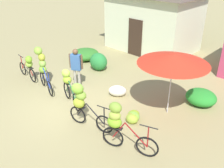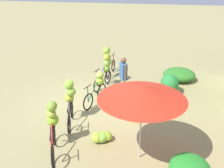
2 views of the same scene
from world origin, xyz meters
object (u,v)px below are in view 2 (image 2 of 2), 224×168
(market_umbrella, at_px, (142,93))
(bicycle_near_pile, at_px, (106,64))
(banana_pile_on_ground, at_px, (101,137))
(produce_sack, at_px, (134,113))
(bicycle_center_loaded, at_px, (98,85))
(bicycle_leftmost, at_px, (109,63))
(person_vendor, at_px, (123,73))
(bicycle_by_shop, at_px, (70,98))
(bicycle_rightmost, at_px, (52,123))

(market_umbrella, xyz_separation_m, bicycle_near_pile, (-4.80, -1.89, -1.03))
(banana_pile_on_ground, relative_size, produce_sack, 1.08)
(bicycle_center_loaded, bearing_deg, produce_sack, 55.59)
(bicycle_leftmost, distance_m, produce_sack, 4.17)
(banana_pile_on_ground, xyz_separation_m, person_vendor, (-3.19, 0.27, 0.91))
(banana_pile_on_ground, bearing_deg, bicycle_by_shop, -129.00)
(market_umbrella, xyz_separation_m, person_vendor, (-3.77, -0.97, -0.99))
(produce_sack, bearing_deg, person_vendor, -159.49)
(bicycle_rightmost, distance_m, produce_sack, 3.07)
(bicycle_leftmost, bearing_deg, bicycle_rightmost, -5.93)
(market_umbrella, bearing_deg, bicycle_center_loaded, -149.03)
(bicycle_near_pile, xyz_separation_m, bicycle_rightmost, (4.77, -0.65, -0.17))
(bicycle_center_loaded, xyz_separation_m, bicycle_rightmost, (3.10, -0.66, 0.13))
(produce_sack, bearing_deg, bicycle_rightmost, -47.21)
(bicycle_center_loaded, relative_size, bicycle_rightmost, 1.00)
(bicycle_by_shop, xyz_separation_m, produce_sack, (-0.46, 2.19, -0.66))
(bicycle_near_pile, distance_m, bicycle_by_shop, 3.25)
(bicycle_center_loaded, height_order, banana_pile_on_ground, bicycle_center_loaded)
(bicycle_leftmost, height_order, bicycle_near_pile, bicycle_near_pile)
(bicycle_rightmost, height_order, produce_sack, bicycle_rightmost)
(bicycle_rightmost, relative_size, person_vendor, 0.93)
(bicycle_leftmost, relative_size, bicycle_near_pile, 0.93)
(bicycle_by_shop, relative_size, produce_sack, 2.31)
(market_umbrella, xyz_separation_m, bicycle_leftmost, (-5.91, -1.93, -1.36))
(bicycle_center_loaded, distance_m, banana_pile_on_ground, 2.70)
(bicycle_leftmost, bearing_deg, market_umbrella, 18.13)
(bicycle_near_pile, bearing_deg, bicycle_leftmost, -177.75)
(bicycle_leftmost, relative_size, produce_sack, 2.33)
(market_umbrella, distance_m, bicycle_leftmost, 6.36)
(banana_pile_on_ground, xyz_separation_m, produce_sack, (-1.50, 0.90, 0.07))
(bicycle_near_pile, height_order, bicycle_rightmost, bicycle_near_pile)
(bicycle_rightmost, bearing_deg, bicycle_center_loaded, 167.99)
(bicycle_center_loaded, xyz_separation_m, banana_pile_on_ground, (2.56, 0.65, -0.57))
(person_vendor, bearing_deg, bicycle_leftmost, -155.72)
(banana_pile_on_ground, bearing_deg, bicycle_near_pile, -171.21)
(person_vendor, bearing_deg, produce_sack, 20.51)
(bicycle_by_shop, height_order, person_vendor, person_vendor)
(bicycle_center_loaded, relative_size, bicycle_by_shop, 0.99)
(market_umbrella, height_order, produce_sack, market_umbrella)
(bicycle_rightmost, bearing_deg, market_umbrella, 89.19)
(produce_sack, relative_size, person_vendor, 0.41)
(bicycle_leftmost, xyz_separation_m, person_vendor, (2.14, 0.97, 0.37))
(market_umbrella, height_order, person_vendor, market_umbrella)
(market_umbrella, height_order, bicycle_rightmost, market_umbrella)
(banana_pile_on_ground, bearing_deg, bicycle_center_loaded, -165.83)
(bicycle_rightmost, bearing_deg, bicycle_by_shop, 179.22)
(bicycle_near_pile, distance_m, person_vendor, 1.39)
(bicycle_center_loaded, distance_m, person_vendor, 1.16)
(bicycle_leftmost, bearing_deg, bicycle_by_shop, -7.81)
(produce_sack, bearing_deg, bicycle_leftmost, -157.36)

